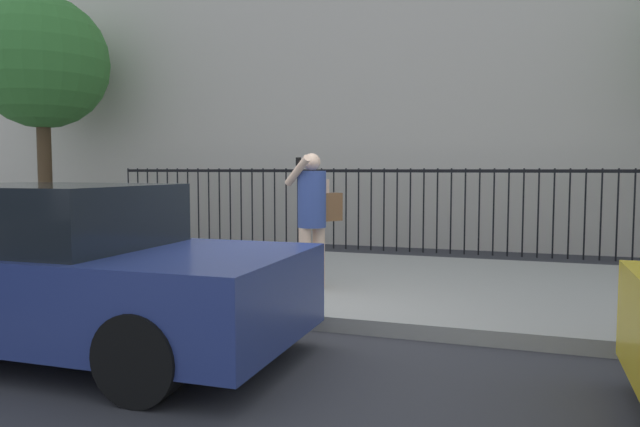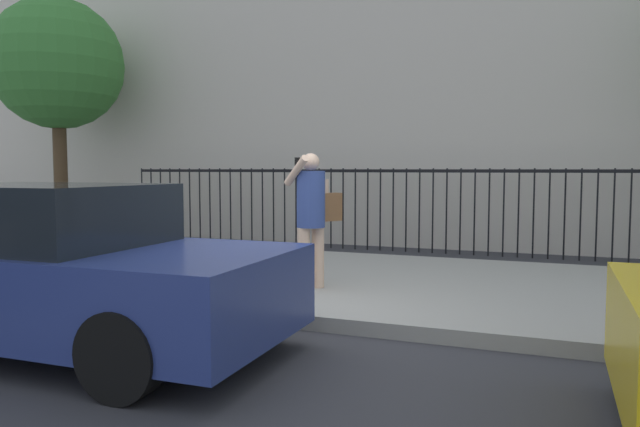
{
  "view_description": "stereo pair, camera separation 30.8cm",
  "coord_description": "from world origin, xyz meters",
  "px_view_note": "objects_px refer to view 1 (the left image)",
  "views": [
    {
      "loc": [
        2.47,
        -5.44,
        1.59
      ],
      "look_at": [
        0.05,
        1.58,
        1.03
      ],
      "focal_mm": 33.68,
      "sensor_mm": 36.0,
      "label": 1
    },
    {
      "loc": [
        2.76,
        -5.34,
        1.59
      ],
      "look_at": [
        0.05,
        1.58,
        1.03
      ],
      "focal_mm": 33.68,
      "sensor_mm": 36.0,
      "label": 2
    }
  ],
  "objects_px": {
    "pedestrian_on_phone": "(314,210)",
    "street_tree_near": "(41,63)",
    "parked_hatchback": "(57,271)",
    "street_bench": "(101,220)"
  },
  "relations": [
    {
      "from": "pedestrian_on_phone",
      "to": "street_bench",
      "type": "bearing_deg",
      "value": 154.64
    },
    {
      "from": "parked_hatchback",
      "to": "pedestrian_on_phone",
      "type": "distance_m",
      "value": 3.01
    },
    {
      "from": "parked_hatchback",
      "to": "street_bench",
      "type": "xyz_separation_m",
      "value": [
        -3.59,
        5.0,
        -0.05
      ]
    },
    {
      "from": "parked_hatchback",
      "to": "pedestrian_on_phone",
      "type": "xyz_separation_m",
      "value": [
        1.43,
        2.62,
        0.39
      ]
    },
    {
      "from": "pedestrian_on_phone",
      "to": "street_tree_near",
      "type": "relative_size",
      "value": 0.31
    },
    {
      "from": "street_bench",
      "to": "street_tree_near",
      "type": "height_order",
      "value": "street_tree_near"
    },
    {
      "from": "parked_hatchback",
      "to": "street_tree_near",
      "type": "distance_m",
      "value": 9.14
    },
    {
      "from": "pedestrian_on_phone",
      "to": "parked_hatchback",
      "type": "bearing_deg",
      "value": -118.72
    },
    {
      "from": "pedestrian_on_phone",
      "to": "street_tree_near",
      "type": "bearing_deg",
      "value": 154.4
    },
    {
      "from": "pedestrian_on_phone",
      "to": "street_bench",
      "type": "xyz_separation_m",
      "value": [
        -5.03,
        2.38,
        -0.44
      ]
    }
  ]
}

